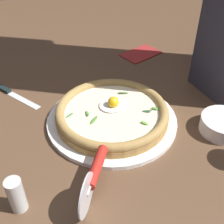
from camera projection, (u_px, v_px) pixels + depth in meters
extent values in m
cube|color=brown|center=(112.00, 131.00, 0.77)|extent=(2.40, 2.40, 0.03)
cylinder|color=white|center=(112.00, 120.00, 0.77)|extent=(0.34, 0.34, 0.01)
cylinder|color=#AF8142|center=(112.00, 115.00, 0.77)|extent=(0.29, 0.29, 0.02)
torus|color=#A88347|center=(112.00, 111.00, 0.76)|extent=(0.29, 0.29, 0.02)
cylinder|color=#F5E5BF|center=(112.00, 112.00, 0.76)|extent=(0.25, 0.25, 0.00)
ellipsoid|color=white|center=(113.00, 105.00, 0.77)|extent=(0.07, 0.07, 0.01)
sphere|color=yellow|center=(113.00, 102.00, 0.76)|extent=(0.03, 0.03, 0.03)
ellipsoid|color=#5A9F35|center=(145.00, 123.00, 0.72)|extent=(0.02, 0.02, 0.01)
ellipsoid|color=#366C3E|center=(147.00, 111.00, 0.75)|extent=(0.03, 0.02, 0.01)
ellipsoid|color=#518736|center=(93.00, 120.00, 0.73)|extent=(0.03, 0.03, 0.01)
ellipsoid|color=#517E47|center=(123.00, 93.00, 0.82)|extent=(0.03, 0.02, 0.01)
ellipsoid|color=#537F49|center=(70.00, 115.00, 0.74)|extent=(0.03, 0.01, 0.01)
ellipsoid|color=#4B8F38|center=(156.00, 108.00, 0.76)|extent=(0.02, 0.02, 0.01)
ellipsoid|color=#4D9D3E|center=(87.00, 113.00, 0.75)|extent=(0.01, 0.03, 0.01)
cylinder|color=white|center=(224.00, 125.00, 0.74)|extent=(0.12, 0.12, 0.04)
cylinder|color=silver|center=(86.00, 195.00, 0.54)|extent=(0.05, 0.07, 0.09)
cylinder|color=silver|center=(88.00, 191.00, 0.55)|extent=(0.02, 0.02, 0.01)
cylinder|color=red|center=(97.00, 166.00, 0.60)|extent=(0.08, 0.10, 0.02)
cube|color=silver|center=(24.00, 100.00, 0.85)|extent=(0.08, 0.12, 0.00)
cube|color=black|center=(0.00, 87.00, 0.90)|extent=(0.06, 0.08, 0.01)
cube|color=maroon|center=(141.00, 53.00, 1.08)|extent=(0.16, 0.13, 0.01)
cylinder|color=silver|center=(16.00, 195.00, 0.55)|extent=(0.03, 0.03, 0.08)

